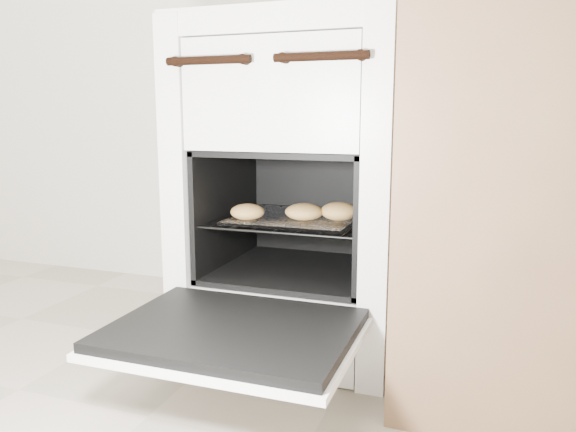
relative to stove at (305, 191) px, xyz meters
The scene contains 5 objects.
stove is the anchor object (origin of this frame).
oven_door 0.50m from the stove, 90.00° to the right, with size 0.48×0.37×0.03m.
oven_rack 0.09m from the stove, 90.00° to the right, with size 0.39×0.37×0.01m.
foil_sheet 0.10m from the stove, 90.00° to the right, with size 0.30×0.27×0.01m, color white.
baked_rolls 0.12m from the stove, 75.87° to the right, with size 0.33×0.19×0.04m.
Camera 1 is at (0.61, -0.19, 0.60)m, focal length 35.00 mm.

